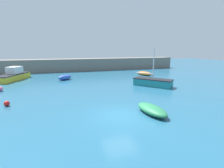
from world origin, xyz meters
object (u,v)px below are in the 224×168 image
mooring_buoy_red (7,103)px  open_tender_yellow (152,109)px  dinghy_near_pier (65,77)px  motorboat_with_cabin (14,75)px  rowboat_white_midwater (144,73)px  mooring_buoy_pink (0,89)px  sailboat_short_mast (153,82)px

mooring_buoy_red → open_tender_yellow: bearing=-25.9°
dinghy_near_pier → mooring_buoy_red: 12.88m
dinghy_near_pier → mooring_buoy_red: (-5.52, -11.63, -0.16)m
open_tender_yellow → mooring_buoy_red: bearing=-121.0°
open_tender_yellow → mooring_buoy_red: 12.34m
motorboat_with_cabin → dinghy_near_pier: 8.02m
rowboat_white_midwater → mooring_buoy_red: (-19.89, -12.20, -0.09)m
open_tender_yellow → mooring_buoy_pink: size_ratio=6.04×
rowboat_white_midwater → mooring_buoy_red: bearing=-77.3°
mooring_buoy_pink → dinghy_near_pier: bearing=35.1°
open_tender_yellow → motorboat_with_cabin: 23.47m
mooring_buoy_red → motorboat_with_cabin: bearing=98.7°
sailboat_short_mast → motorboat_with_cabin: 21.35m
sailboat_short_mast → mooring_buoy_red: 16.69m
motorboat_with_cabin → rowboat_white_midwater: 22.11m
motorboat_with_cabin → sailboat_short_mast: bearing=82.9°
open_tender_yellow → rowboat_white_midwater: rowboat_white_midwater is taller
dinghy_near_pier → open_tender_yellow: bearing=-104.6°
open_tender_yellow → sailboat_short_mast: bearing=143.8°
sailboat_short_mast → rowboat_white_midwater: size_ratio=1.43×
sailboat_short_mast → mooring_buoy_red: (-16.35, -3.33, -0.29)m
motorboat_with_cabin → dinghy_near_pier: (7.66, -2.34, -0.34)m
open_tender_yellow → motorboat_with_cabin: motorboat_with_cabin is taller
sailboat_short_mast → mooring_buoy_red: sailboat_short_mast is taller
sailboat_short_mast → mooring_buoy_pink: 18.67m
sailboat_short_mast → open_tender_yellow: bearing=-70.6°
dinghy_near_pier → mooring_buoy_red: dinghy_near_pier is taller
mooring_buoy_pink → open_tender_yellow: bearing=-41.6°
sailboat_short_mast → mooring_buoy_red: bearing=-118.1°
dinghy_near_pier → mooring_buoy_pink: dinghy_near_pier is taller
sailboat_short_mast → dinghy_near_pier: size_ratio=1.93×
sailboat_short_mast → motorboat_with_cabin: (-18.50, 10.65, 0.21)m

